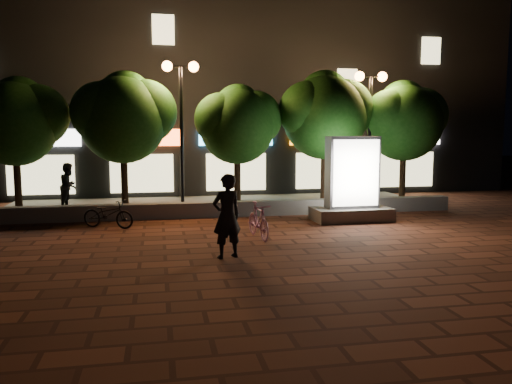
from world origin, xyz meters
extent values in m
plane|color=brown|center=(0.00, 0.00, 0.00)|extent=(80.00, 80.00, 0.00)
cube|color=slate|center=(0.00, 4.00, 0.25)|extent=(16.00, 0.45, 0.50)
cube|color=slate|center=(0.00, 6.50, 0.04)|extent=(16.00, 5.00, 0.08)
cube|color=black|center=(0.00, 13.00, 5.00)|extent=(28.00, 8.00, 10.00)
cube|color=silver|center=(-7.00, 8.94, 2.60)|extent=(3.20, 0.12, 0.70)
cube|color=beige|center=(-7.00, 8.94, 1.10)|extent=(2.60, 0.10, 1.60)
cube|color=#E9581F|center=(-3.00, 8.94, 2.60)|extent=(3.20, 0.12, 0.70)
cube|color=beige|center=(-3.00, 8.94, 1.10)|extent=(2.60, 0.10, 1.60)
cube|color=#40AED8|center=(1.00, 8.94, 2.60)|extent=(3.20, 0.12, 0.70)
cube|color=beige|center=(1.00, 8.94, 1.10)|extent=(2.60, 0.10, 1.60)
cube|color=orange|center=(5.00, 8.94, 2.60)|extent=(3.20, 0.12, 0.70)
cube|color=beige|center=(5.00, 8.94, 1.10)|extent=(2.60, 0.10, 1.60)
cube|color=beige|center=(9.00, 8.94, 2.60)|extent=(3.20, 0.12, 0.70)
cube|color=beige|center=(9.00, 8.94, 1.10)|extent=(2.60, 0.10, 1.60)
cube|color=beige|center=(-2.00, 8.94, 7.00)|extent=(0.90, 0.10, 1.20)
cube|color=beige|center=(6.00, 8.94, 5.00)|extent=(0.90, 0.10, 1.20)
cube|color=beige|center=(10.00, 8.94, 6.50)|extent=(0.90, 0.10, 1.20)
cylinder|color=black|center=(-7.00, 5.40, 1.21)|extent=(0.24, 0.24, 2.25)
sphere|color=#205118|center=(-7.00, 5.40, 3.10)|extent=(2.80, 2.80, 2.80)
sphere|color=#205118|center=(-6.30, 5.60, 3.40)|extent=(2.10, 2.10, 2.10)
sphere|color=#205118|center=(-6.90, 5.75, 3.80)|extent=(1.82, 1.82, 1.82)
cylinder|color=black|center=(-3.50, 5.40, 1.25)|extent=(0.24, 0.24, 2.34)
sphere|color=#205118|center=(-3.50, 5.40, 3.25)|extent=(3.00, 3.00, 3.00)
sphere|color=#205118|center=(-2.75, 5.60, 3.54)|extent=(2.25, 2.25, 2.25)
sphere|color=#205118|center=(-4.17, 5.25, 3.50)|extent=(2.10, 2.10, 2.10)
sphere|color=#205118|center=(-3.40, 5.75, 4.00)|extent=(1.95, 1.95, 1.95)
cylinder|color=black|center=(0.50, 5.40, 1.18)|extent=(0.24, 0.24, 2.21)
sphere|color=#205118|center=(0.50, 5.40, 3.03)|extent=(2.70, 2.70, 2.70)
sphere|color=#205118|center=(1.17, 5.60, 3.33)|extent=(2.03, 2.03, 2.02)
sphere|color=#205118|center=(-0.11, 5.25, 3.28)|extent=(1.89, 1.89, 1.89)
sphere|color=#205118|center=(0.60, 5.75, 3.70)|extent=(1.76, 1.76, 1.76)
cylinder|color=black|center=(3.80, 5.40, 1.30)|extent=(0.24, 0.24, 2.43)
sphere|color=#205118|center=(3.80, 5.40, 3.36)|extent=(3.10, 3.10, 3.10)
sphere|color=#205118|center=(4.58, 5.60, 3.66)|extent=(2.33, 2.33, 2.33)
sphere|color=#205118|center=(3.10, 5.25, 3.61)|extent=(2.17, 2.17, 2.17)
sphere|color=#205118|center=(3.90, 5.75, 4.14)|extent=(2.01, 2.02, 2.02)
cylinder|color=black|center=(7.00, 5.40, 1.23)|extent=(0.24, 0.24, 2.29)
sphere|color=#205118|center=(7.00, 5.40, 3.17)|extent=(2.90, 2.90, 2.90)
sphere|color=#205118|center=(7.72, 5.60, 3.47)|extent=(2.18, 2.17, 2.17)
sphere|color=#205118|center=(6.35, 5.25, 3.42)|extent=(2.03, 2.03, 2.03)
sphere|color=#205118|center=(7.10, 5.75, 3.90)|extent=(1.89, 1.88, 1.88)
cylinder|color=black|center=(-1.50, 5.20, 2.58)|extent=(0.12, 0.12, 5.00)
cylinder|color=black|center=(-1.50, 5.20, 5.08)|extent=(0.90, 0.08, 0.08)
sphere|color=orange|center=(-1.95, 5.20, 5.08)|extent=(0.36, 0.36, 0.36)
sphere|color=orange|center=(-1.05, 5.20, 5.08)|extent=(0.36, 0.36, 0.36)
cylinder|color=black|center=(5.50, 5.20, 2.48)|extent=(0.12, 0.12, 4.80)
cylinder|color=black|center=(5.50, 5.20, 4.88)|extent=(0.90, 0.08, 0.08)
sphere|color=orange|center=(5.05, 5.20, 4.88)|extent=(0.36, 0.36, 0.36)
sphere|color=orange|center=(5.95, 5.20, 4.88)|extent=(0.36, 0.36, 0.36)
cube|color=slate|center=(3.75, 2.44, 0.21)|extent=(2.53, 1.32, 0.42)
cube|color=#4C4C51|center=(3.75, 2.44, 1.56)|extent=(1.68, 0.62, 2.29)
cube|color=white|center=(3.76, 2.14, 1.56)|extent=(1.51, 0.08, 2.08)
cube|color=white|center=(3.75, 2.74, 1.56)|extent=(1.51, 0.08, 2.08)
imported|color=#CB80B8|center=(0.28, 0.31, 0.49)|extent=(0.65, 1.67, 0.98)
imported|color=black|center=(-0.84, -1.63, 0.96)|extent=(0.81, 0.66, 1.92)
imported|color=black|center=(-3.82, 2.59, 0.43)|extent=(1.71, 1.20, 0.85)
imported|color=black|center=(-5.51, 6.32, 0.91)|extent=(0.81, 0.93, 1.65)
camera|label=1|loc=(-2.34, -12.90, 2.87)|focal=35.77mm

